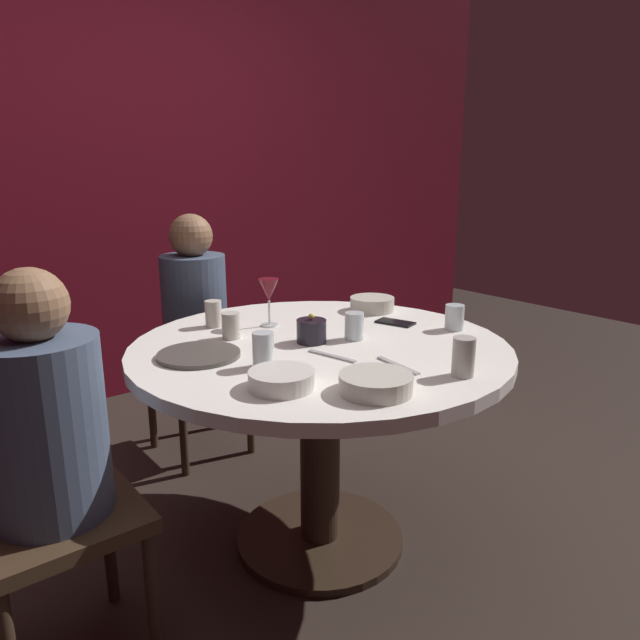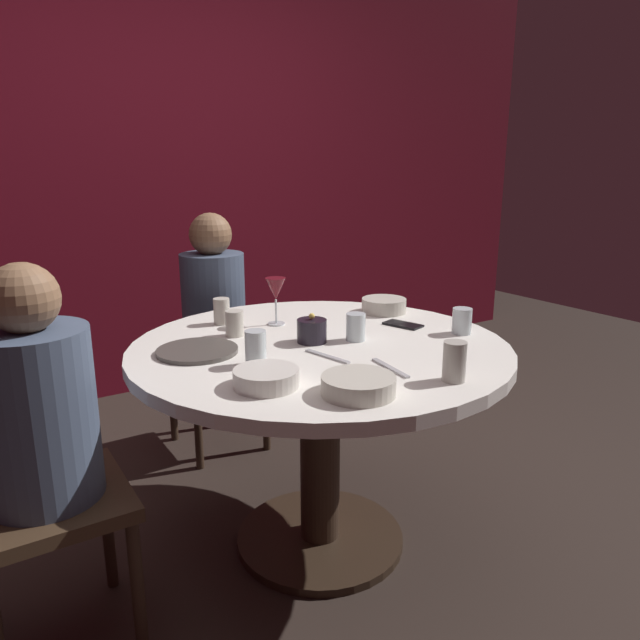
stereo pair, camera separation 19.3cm
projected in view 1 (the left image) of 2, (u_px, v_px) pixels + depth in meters
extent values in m
plane|color=#2D231E|center=(320.00, 540.00, 2.15)|extent=(8.00, 8.00, 0.00)
cube|color=maroon|center=(107.00, 170.00, 3.25)|extent=(6.00, 0.10, 2.60)
cylinder|color=white|center=(320.00, 349.00, 1.96)|extent=(1.26, 1.26, 0.04)
cylinder|color=#332319|center=(320.00, 452.00, 2.06)|extent=(0.14, 0.14, 0.71)
cylinder|color=#2D2116|center=(320.00, 537.00, 2.15)|extent=(0.60, 0.60, 0.03)
cube|color=#3F2D1E|center=(57.00, 518.00, 1.51)|extent=(0.40, 0.40, 0.04)
cylinder|color=#475670|center=(45.00, 428.00, 1.45)|extent=(0.29, 0.29, 0.46)
sphere|color=#8C6647|center=(30.00, 305.00, 1.37)|extent=(0.18, 0.18, 0.18)
cylinder|color=#332319|center=(153.00, 602.00, 1.55)|extent=(0.04, 0.04, 0.43)
cylinder|color=#332319|center=(108.00, 540.00, 1.80)|extent=(0.04, 0.04, 0.43)
cube|color=#3F2D1E|center=(198.00, 361.00, 2.72)|extent=(0.40, 0.40, 0.04)
cylinder|color=#475670|center=(195.00, 307.00, 2.66)|extent=(0.29, 0.29, 0.47)
sphere|color=#8C6647|center=(191.00, 236.00, 2.58)|extent=(0.19, 0.19, 0.19)
cylinder|color=#332319|center=(152.00, 405.00, 2.81)|extent=(0.04, 0.04, 0.43)
cylinder|color=#332319|center=(183.00, 430.00, 2.55)|extent=(0.04, 0.04, 0.43)
cylinder|color=#332319|center=(215.00, 389.00, 3.01)|extent=(0.04, 0.04, 0.43)
cylinder|color=#332319|center=(250.00, 410.00, 2.76)|extent=(0.04, 0.04, 0.43)
cylinder|color=black|center=(311.00, 331.00, 1.96)|extent=(0.10, 0.10, 0.08)
sphere|color=#F9D159|center=(311.00, 316.00, 1.94)|extent=(0.02, 0.02, 0.02)
cylinder|color=silver|center=(270.00, 325.00, 2.17)|extent=(0.06, 0.06, 0.01)
cylinder|color=silver|center=(269.00, 312.00, 2.15)|extent=(0.01, 0.01, 0.09)
cone|color=maroon|center=(269.00, 290.00, 2.13)|extent=(0.08, 0.08, 0.08)
cylinder|color=#4C4742|center=(199.00, 355.00, 1.82)|extent=(0.26, 0.26, 0.01)
cube|color=black|center=(395.00, 322.00, 2.20)|extent=(0.11, 0.15, 0.01)
cylinder|color=beige|center=(376.00, 383.00, 1.53)|extent=(0.19, 0.19, 0.05)
cylinder|color=beige|center=(372.00, 304.00, 2.38)|extent=(0.18, 0.18, 0.06)
cylinder|color=silver|center=(281.00, 380.00, 1.56)|extent=(0.18, 0.18, 0.05)
cylinder|color=silver|center=(454.00, 317.00, 2.11)|extent=(0.07, 0.07, 0.09)
cylinder|color=beige|center=(213.00, 314.00, 2.15)|extent=(0.06, 0.06, 0.10)
cylinder|color=beige|center=(231.00, 326.00, 2.00)|extent=(0.06, 0.06, 0.09)
cylinder|color=#B2ADA3|center=(464.00, 357.00, 1.64)|extent=(0.06, 0.06, 0.11)
cylinder|color=silver|center=(354.00, 326.00, 1.99)|extent=(0.07, 0.07, 0.09)
cylinder|color=silver|center=(263.00, 350.00, 1.71)|extent=(0.06, 0.06, 0.11)
cube|color=#B7B7BC|center=(398.00, 365.00, 1.73)|extent=(0.04, 0.18, 0.01)
cube|color=#B7B7BC|center=(332.00, 356.00, 1.82)|extent=(0.05, 0.18, 0.01)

